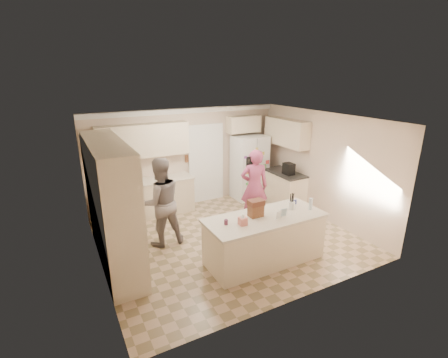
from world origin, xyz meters
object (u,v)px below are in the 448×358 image
island_base (264,240)px  teen_boy (161,202)px  dollhouse_body (256,211)px  teen_girl (254,187)px  tissue_box (243,221)px  refrigerator (249,167)px  utensil_crock (292,205)px  coffee_maker (289,169)px

island_base → teen_boy: size_ratio=1.17×
dollhouse_body → teen_girl: teen_girl is taller
tissue_box → island_base: bearing=10.3°
dollhouse_body → teen_boy: (-1.36, 1.45, -0.10)m
refrigerator → tissue_box: 3.73m
island_base → dollhouse_body: bearing=146.3°
tissue_box → teen_girl: size_ratio=0.08×
refrigerator → tissue_box: (-2.08, -3.10, 0.10)m
island_base → teen_girl: teen_girl is taller
utensil_crock → coffee_maker: bearing=52.9°
refrigerator → dollhouse_body: 3.35m
coffee_maker → teen_girl: 1.34m
coffee_maker → dollhouse_body: bearing=-140.7°
teen_boy → utensil_crock: bearing=145.7°
dollhouse_body → teen_girl: bearing=57.8°
refrigerator → teen_girl: (-0.76, -1.44, -0.00)m
teen_boy → refrigerator: bearing=-154.2°
coffee_maker → utensil_crock: coffee_maker is taller
refrigerator → teen_girl: 1.63m
teen_girl → coffee_maker: bearing=-144.4°
dollhouse_body → teen_girl: (0.92, 1.46, -0.14)m
refrigerator → island_base: 3.40m
coffee_maker → dollhouse_body: coffee_maker is taller
dollhouse_body → island_base: bearing=-33.7°
island_base → refrigerator: bearing=62.9°
utensil_crock → tissue_box: size_ratio=1.07×
tissue_box → teen_boy: bearing=120.3°
teen_girl → tissue_box: bearing=72.2°
teen_girl → teen_boy: bearing=20.7°
teen_girl → dollhouse_body: bearing=78.5°
island_base → teen_girl: size_ratio=1.23×
coffee_maker → tissue_box: (-2.60, -2.00, -0.07)m
tissue_box → teen_boy: teen_boy is taller
coffee_maker → teen_boy: bearing=-174.5°
coffee_maker → teen_boy: 3.58m
refrigerator → coffee_maker: bearing=-66.2°
utensil_crock → teen_boy: (-2.16, 1.50, -0.06)m
island_base → tissue_box: tissue_box is taller
teen_girl → refrigerator: bearing=-97.3°
island_base → dollhouse_body: dollhouse_body is taller
coffee_maker → tissue_box: size_ratio=2.14×
teen_girl → island_base: bearing=84.5°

